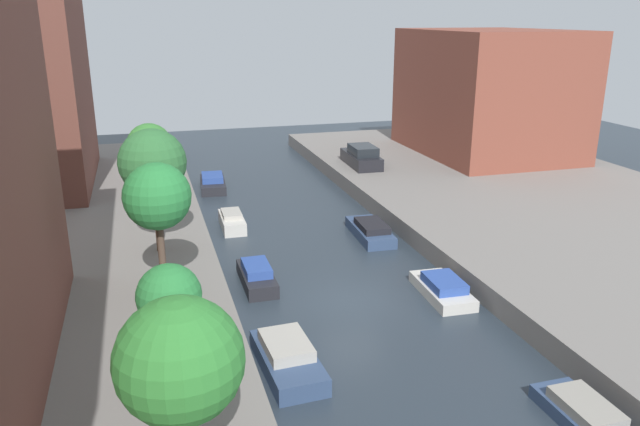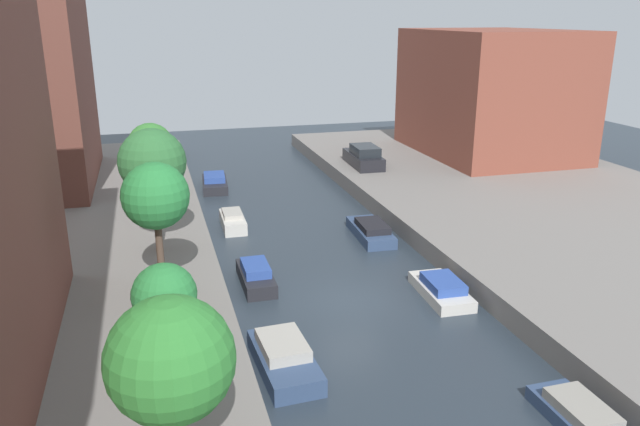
% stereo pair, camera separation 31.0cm
% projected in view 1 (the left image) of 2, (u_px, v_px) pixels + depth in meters
% --- Properties ---
extents(ground_plane, '(84.00, 84.00, 0.00)m').
position_uv_depth(ground_plane, '(352.00, 301.00, 25.62)').
color(ground_plane, '#28333D').
extents(low_block_right, '(10.00, 13.51, 9.28)m').
position_uv_depth(low_block_right, '(488.00, 92.00, 47.31)').
color(low_block_right, brown).
rests_on(low_block_right, quay_right).
extents(street_tree_1, '(2.71, 2.71, 4.95)m').
position_uv_depth(street_tree_1, '(180.00, 361.00, 12.61)').
color(street_tree_1, brown).
rests_on(street_tree_1, quay_left).
extents(street_tree_2, '(1.84, 1.84, 3.77)m').
position_uv_depth(street_tree_2, '(169.00, 297.00, 17.22)').
color(street_tree_2, brown).
rests_on(street_tree_2, quay_left).
extents(street_tree_3, '(2.50, 2.50, 5.25)m').
position_uv_depth(street_tree_3, '(157.00, 197.00, 22.56)').
color(street_tree_3, '#4E3C2F').
rests_on(street_tree_3, quay_left).
extents(street_tree_4, '(2.99, 2.99, 5.63)m').
position_uv_depth(street_tree_4, '(152.00, 163.00, 27.12)').
color(street_tree_4, brown).
rests_on(street_tree_4, quay_left).
extents(street_tree_5, '(2.40, 2.40, 4.96)m').
position_uv_depth(street_tree_5, '(150.00, 147.00, 32.36)').
color(street_tree_5, brown).
rests_on(street_tree_5, quay_left).
extents(parked_car, '(1.99, 4.60, 1.50)m').
position_uv_depth(parked_car, '(362.00, 157.00, 44.09)').
color(parked_car, black).
rests_on(parked_car, quay_right).
extents(moored_boat_left_2, '(1.89, 3.97, 1.03)m').
position_uv_depth(moored_boat_left_2, '(288.00, 358.00, 20.55)').
color(moored_boat_left_2, '#33476B').
rests_on(moored_boat_left_2, ground_plane).
extents(moored_boat_left_3, '(1.32, 3.47, 0.99)m').
position_uv_depth(moored_boat_left_3, '(257.00, 276.00, 27.04)').
color(moored_boat_left_3, '#232328').
rests_on(moored_boat_left_3, ground_plane).
extents(moored_boat_left_4, '(1.27, 3.19, 0.94)m').
position_uv_depth(moored_boat_left_4, '(232.00, 221.00, 34.26)').
color(moored_boat_left_4, beige).
rests_on(moored_boat_left_4, ground_plane).
extents(moored_boat_left_5, '(1.94, 4.09, 0.99)m').
position_uv_depth(moored_boat_left_5, '(213.00, 183.00, 41.97)').
color(moored_boat_left_5, '#232328').
rests_on(moored_boat_left_5, ground_plane).
extents(moored_boat_right_1, '(1.48, 3.72, 0.77)m').
position_uv_depth(moored_boat_right_1, '(588.00, 418.00, 17.66)').
color(moored_boat_right_1, '#33476B').
rests_on(moored_boat_right_1, ground_plane).
extents(moored_boat_right_2, '(1.71, 3.65, 0.86)m').
position_uv_depth(moored_boat_right_2, '(443.00, 288.00, 25.95)').
color(moored_boat_right_2, beige).
rests_on(moored_boat_right_2, ground_plane).
extents(moored_boat_right_3, '(1.78, 4.26, 0.91)m').
position_uv_depth(moored_boat_right_3, '(371.00, 231.00, 32.82)').
color(moored_boat_right_3, '#33476B').
rests_on(moored_boat_right_3, ground_plane).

